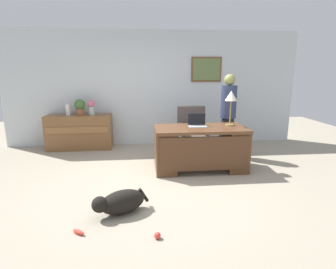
{
  "coord_description": "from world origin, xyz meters",
  "views": [
    {
      "loc": [
        -0.28,
        -4.02,
        1.77
      ],
      "look_at": [
        0.14,
        0.3,
        0.75
      ],
      "focal_mm": 28.99,
      "sensor_mm": 36.0,
      "label": 1
    }
  ],
  "objects_px": {
    "vase_with_flowers": "(91,106)",
    "vase_empty": "(68,110)",
    "armchair": "(192,133)",
    "dog_toy_ball": "(157,235)",
    "dog_toy_bone": "(79,232)",
    "credenza": "(80,132)",
    "person_standing": "(228,115)",
    "potted_plant": "(80,106)",
    "dog_lying": "(120,202)",
    "desk_lamp": "(231,98)",
    "laptop": "(197,123)",
    "desk": "(200,147)"
  },
  "relations": [
    {
      "from": "desk_lamp",
      "to": "laptop",
      "type": "bearing_deg",
      "value": -178.66
    },
    {
      "from": "potted_plant",
      "to": "dog_lying",
      "type": "bearing_deg",
      "value": -70.5
    },
    {
      "from": "dog_toy_bone",
      "to": "person_standing",
      "type": "bearing_deg",
      "value": 46.55
    },
    {
      "from": "desk_lamp",
      "to": "dog_toy_bone",
      "type": "xyz_separation_m",
      "value": [
        -2.34,
        -2.01,
        -1.27
      ]
    },
    {
      "from": "person_standing",
      "to": "dog_lying",
      "type": "height_order",
      "value": "person_standing"
    },
    {
      "from": "dog_lying",
      "to": "vase_empty",
      "type": "height_order",
      "value": "vase_empty"
    },
    {
      "from": "potted_plant",
      "to": "vase_with_flowers",
      "type": "bearing_deg",
      "value": 0.0
    },
    {
      "from": "person_standing",
      "to": "desk_lamp",
      "type": "xyz_separation_m",
      "value": [
        -0.17,
        -0.63,
        0.41
      ]
    },
    {
      "from": "vase_with_flowers",
      "to": "vase_empty",
      "type": "bearing_deg",
      "value": 180.0
    },
    {
      "from": "person_standing",
      "to": "dog_toy_bone",
      "type": "height_order",
      "value": "person_standing"
    },
    {
      "from": "dog_toy_ball",
      "to": "dog_toy_bone",
      "type": "bearing_deg",
      "value": 169.1
    },
    {
      "from": "person_standing",
      "to": "dog_toy_ball",
      "type": "relative_size",
      "value": 23.43
    },
    {
      "from": "laptop",
      "to": "vase_with_flowers",
      "type": "xyz_separation_m",
      "value": [
        -2.14,
        1.5,
        0.14
      ]
    },
    {
      "from": "desk",
      "to": "dog_toy_bone",
      "type": "distance_m",
      "value": 2.61
    },
    {
      "from": "person_standing",
      "to": "dog_toy_ball",
      "type": "height_order",
      "value": "person_standing"
    },
    {
      "from": "laptop",
      "to": "potted_plant",
      "type": "relative_size",
      "value": 0.89
    },
    {
      "from": "vase_empty",
      "to": "dog_toy_bone",
      "type": "distance_m",
      "value": 3.73
    },
    {
      "from": "vase_empty",
      "to": "credenza",
      "type": "bearing_deg",
      "value": -0.35
    },
    {
      "from": "armchair",
      "to": "dog_toy_ball",
      "type": "xyz_separation_m",
      "value": [
        -0.94,
        -3.05,
        -0.43
      ]
    },
    {
      "from": "dog_lying",
      "to": "vase_with_flowers",
      "type": "relative_size",
      "value": 2.07
    },
    {
      "from": "credenza",
      "to": "armchair",
      "type": "relative_size",
      "value": 1.43
    },
    {
      "from": "desk",
      "to": "dog_lying",
      "type": "height_order",
      "value": "desk"
    },
    {
      "from": "armchair",
      "to": "dog_lying",
      "type": "relative_size",
      "value": 1.44
    },
    {
      "from": "credenza",
      "to": "laptop",
      "type": "xyz_separation_m",
      "value": [
        2.44,
        -1.5,
        0.45
      ]
    },
    {
      "from": "person_standing",
      "to": "laptop",
      "type": "distance_m",
      "value": 1.02
    },
    {
      "from": "dog_lying",
      "to": "desk_lamp",
      "type": "xyz_separation_m",
      "value": [
        1.91,
        1.6,
        1.14
      ]
    },
    {
      "from": "vase_with_flowers",
      "to": "vase_empty",
      "type": "distance_m",
      "value": 0.53
    },
    {
      "from": "armchair",
      "to": "desk_lamp",
      "type": "height_order",
      "value": "desk_lamp"
    },
    {
      "from": "laptop",
      "to": "dog_toy_bone",
      "type": "relative_size",
      "value": 1.91
    },
    {
      "from": "person_standing",
      "to": "desk_lamp",
      "type": "relative_size",
      "value": 2.68
    },
    {
      "from": "armchair",
      "to": "dog_toy_bone",
      "type": "relative_size",
      "value": 6.08
    },
    {
      "from": "credenza",
      "to": "person_standing",
      "type": "distance_m",
      "value": 3.37
    },
    {
      "from": "potted_plant",
      "to": "credenza",
      "type": "bearing_deg",
      "value": -178.34
    },
    {
      "from": "desk",
      "to": "dog_toy_ball",
      "type": "bearing_deg",
      "value": -113.75
    },
    {
      "from": "desk_lamp",
      "to": "vase_with_flowers",
      "type": "bearing_deg",
      "value": 151.55
    },
    {
      "from": "vase_with_flowers",
      "to": "dog_toy_ball",
      "type": "relative_size",
      "value": 4.7
    },
    {
      "from": "armchair",
      "to": "vase_empty",
      "type": "xyz_separation_m",
      "value": [
        -2.74,
        0.62,
        0.45
      ]
    },
    {
      "from": "laptop",
      "to": "desk_lamp",
      "type": "height_order",
      "value": "desk_lamp"
    },
    {
      "from": "armchair",
      "to": "vase_empty",
      "type": "distance_m",
      "value": 2.84
    },
    {
      "from": "credenza",
      "to": "potted_plant",
      "type": "height_order",
      "value": "potted_plant"
    },
    {
      "from": "desk",
      "to": "armchair",
      "type": "distance_m",
      "value": 1.01
    },
    {
      "from": "potted_plant",
      "to": "dog_toy_ball",
      "type": "relative_size",
      "value": 4.94
    },
    {
      "from": "person_standing",
      "to": "vase_empty",
      "type": "bearing_deg",
      "value": 166.02
    },
    {
      "from": "laptop",
      "to": "vase_empty",
      "type": "height_order",
      "value": "vase_empty"
    },
    {
      "from": "person_standing",
      "to": "dog_toy_bone",
      "type": "bearing_deg",
      "value": -133.45
    },
    {
      "from": "potted_plant",
      "to": "dog_toy_ball",
      "type": "height_order",
      "value": "potted_plant"
    },
    {
      "from": "credenza",
      "to": "dog_toy_ball",
      "type": "relative_size",
      "value": 19.99
    },
    {
      "from": "desk",
      "to": "armchair",
      "type": "xyz_separation_m",
      "value": [
        0.04,
        1.01,
        0.04
      ]
    },
    {
      "from": "vase_with_flowers",
      "to": "potted_plant",
      "type": "distance_m",
      "value": 0.25
    },
    {
      "from": "armchair",
      "to": "vase_with_flowers",
      "type": "distance_m",
      "value": 2.36
    }
  ]
}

